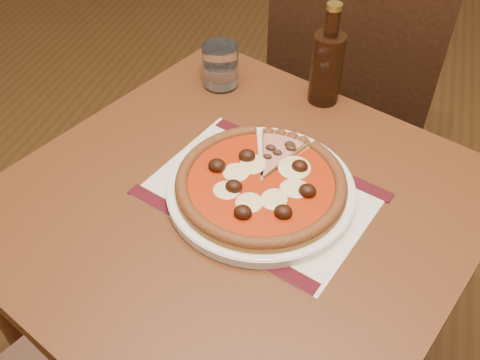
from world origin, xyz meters
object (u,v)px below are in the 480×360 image
bottle (327,65)px  water_glass (220,66)px  pizza (261,182)px  table (237,235)px  plate (261,190)px  chair_far (351,93)px

bottle → water_glass: bearing=-177.0°
pizza → table: bearing=-146.8°
plate → chair_far: bearing=82.7°
table → pizza: bearing=33.2°
chair_far → pizza: 0.73m
water_glass → bottle: 0.24m
pizza → water_glass: (-0.19, 0.31, 0.02)m
table → bottle: bearing=76.0°
water_glass → bottle: (0.24, 0.01, 0.04)m
plate → pizza: size_ratio=1.11×
plate → water_glass: size_ratio=3.47×
plate → pizza: pizza is taller
table → chair_far: bearing=79.9°
bottle → plate: bearing=-98.7°
pizza → water_glass: bearing=120.5°
table → pizza: 0.14m
table → bottle: 0.41m
chair_far → water_glass: bearing=57.9°
chair_far → bottle: 0.47m
table → plate: plate is taller
chair_far → water_glass: 0.53m
water_glass → plate: bearing=-59.4°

